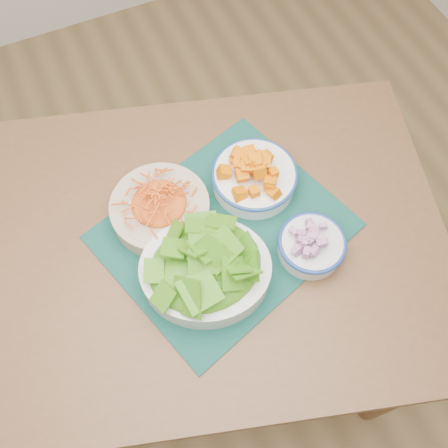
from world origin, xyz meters
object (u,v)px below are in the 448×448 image
object	(u,v)px
carrot_bowl	(160,207)
onion_bowl	(312,244)
table	(183,261)
placemat	(224,231)
lettuce_bowl	(205,267)
squash_bowl	(255,173)

from	to	relation	value
carrot_bowl	onion_bowl	size ratio (longest dim) A/B	1.66
table	placemat	distance (m)	0.15
placemat	lettuce_bowl	distance (m)	0.13
carrot_bowl	lettuce_bowl	size ratio (longest dim) A/B	0.76
placemat	carrot_bowl	bearing A→B (deg)	122.53
placemat	carrot_bowl	xyz separation A→B (m)	(-0.11, 0.09, 0.04)
table	carrot_bowl	distance (m)	0.16
lettuce_bowl	carrot_bowl	bearing A→B (deg)	121.83
lettuce_bowl	onion_bowl	size ratio (longest dim) A/B	2.17
table	placemat	xyz separation A→B (m)	(0.10, -0.01, 0.10)
squash_bowl	onion_bowl	xyz separation A→B (m)	(0.03, -0.20, -0.01)
carrot_bowl	onion_bowl	bearing A→B (deg)	-39.64
placemat	squash_bowl	size ratio (longest dim) A/B	2.21
placemat	lettuce_bowl	world-z (taller)	lettuce_bowl
table	carrot_bowl	world-z (taller)	carrot_bowl
placemat	table	bearing A→B (deg)	153.73
placemat	onion_bowl	xyz separation A→B (m)	(0.14, -0.12, 0.04)
placemat	squash_bowl	world-z (taller)	squash_bowl
carrot_bowl	onion_bowl	distance (m)	0.33
carrot_bowl	placemat	bearing A→B (deg)	-39.75
placemat	lettuce_bowl	size ratio (longest dim) A/B	1.48
onion_bowl	carrot_bowl	bearing A→B (deg)	140.36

